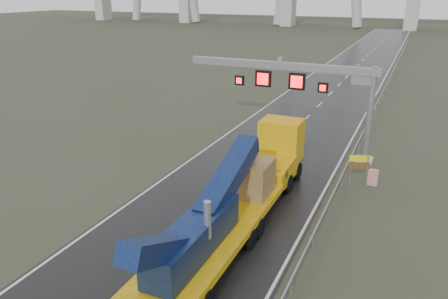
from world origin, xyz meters
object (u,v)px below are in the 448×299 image
at_px(sign_gantry, 306,83).
at_px(heavy_haul_truck, 241,193).
at_px(exit_sign_pair, 359,165).
at_px(striped_barrier, 373,177).

bearing_deg(sign_gantry, heavy_haul_truck, -91.24).
height_order(exit_sign_pair, striped_barrier, exit_sign_pair).
xyz_separation_m(heavy_haul_truck, striped_barrier, (6.10, 8.32, -1.34)).
xyz_separation_m(sign_gantry, exit_sign_pair, (5.00, -4.96, -3.97)).
bearing_deg(striped_barrier, sign_gantry, 143.75).
bearing_deg(exit_sign_pair, sign_gantry, 113.59).
relative_size(sign_gantry, striped_barrier, 13.66).
relative_size(heavy_haul_truck, exit_sign_pair, 8.84).
bearing_deg(exit_sign_pair, striped_barrier, 27.51).
relative_size(sign_gantry, exit_sign_pair, 6.35).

